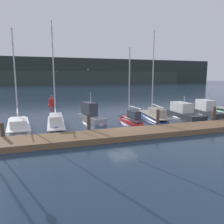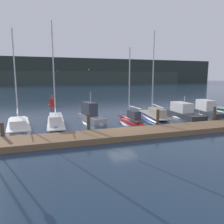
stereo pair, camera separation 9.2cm
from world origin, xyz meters
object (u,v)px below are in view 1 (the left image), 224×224
object	(u,v)px
motorboat_berth_8	(184,115)
sailboat_berth_3	(19,128)
sailboat_berth_7	(154,118)
sailboat_berth_4	(56,126)
channel_buoy	(52,102)
sailboat_berth_6	(131,121)
motorboat_berth_9	(207,113)
motorboat_berth_5	(91,118)

from	to	relation	value
motorboat_berth_8	sailboat_berth_3	bearing A→B (deg)	-179.75
sailboat_berth_3	sailboat_berth_7	bearing A→B (deg)	1.80
sailboat_berth_3	motorboat_berth_8	bearing A→B (deg)	0.25
sailboat_berth_3	sailboat_berth_4	xyz separation A→B (m)	(3.38, -0.22, 0.02)
motorboat_berth_8	channel_buoy	size ratio (longest dim) A/B	3.73
sailboat_berth_6	motorboat_berth_9	size ratio (longest dim) A/B	1.45
motorboat_berth_9	sailboat_berth_6	bearing A→B (deg)	-174.95
motorboat_berth_9	sailboat_berth_7	bearing A→B (deg)	-179.62
channel_buoy	sailboat_berth_3	bearing A→B (deg)	-103.17
sailboat_berth_3	motorboat_berth_8	distance (m)	18.28
sailboat_berth_3	motorboat_berth_5	distance (m)	7.47
sailboat_berth_4	motorboat_berth_8	size ratio (longest dim) A/B	1.66
motorboat_berth_5	motorboat_berth_8	bearing A→B (deg)	-8.02
sailboat_berth_4	motorboat_berth_5	size ratio (longest dim) A/B	1.98
sailboat_berth_6	sailboat_berth_7	xyz separation A→B (m)	(3.29, 0.91, 0.01)
sailboat_berth_7	motorboat_berth_8	bearing A→B (deg)	-5.71
sailboat_berth_3	motorboat_berth_8	world-z (taller)	sailboat_berth_3
channel_buoy	motorboat_berth_9	bearing A→B (deg)	-42.10
sailboat_berth_6	sailboat_berth_7	distance (m)	3.42
sailboat_berth_4	sailboat_berth_3	bearing A→B (deg)	176.32
sailboat_berth_6	motorboat_berth_8	xyz separation A→B (m)	(7.07, 0.54, 0.16)
motorboat_berth_5	motorboat_berth_8	world-z (taller)	motorboat_berth_5
motorboat_berth_5	motorboat_berth_8	distance (m)	11.10
sailboat_berth_3	motorboat_berth_5	world-z (taller)	sailboat_berth_3
motorboat_berth_5	motorboat_berth_8	xyz separation A→B (m)	(10.99, -1.55, -0.01)
sailboat_berth_3	motorboat_berth_8	size ratio (longest dim) A/B	1.50
sailboat_berth_4	motorboat_berth_5	world-z (taller)	sailboat_berth_4
sailboat_berth_4	motorboat_berth_9	bearing A→B (deg)	2.21
motorboat_berth_5	sailboat_berth_3	bearing A→B (deg)	-167.41
sailboat_berth_3	sailboat_berth_7	size ratio (longest dim) A/B	0.92
sailboat_berth_4	channel_buoy	world-z (taller)	sailboat_berth_4
motorboat_berth_5	motorboat_berth_9	distance (m)	14.87
sailboat_berth_6	channel_buoy	xyz separation A→B (m)	(-7.25, 17.37, 0.48)
motorboat_berth_8	channel_buoy	bearing A→B (deg)	130.39
sailboat_berth_7	sailboat_berth_4	bearing A→B (deg)	-176.54
channel_buoy	motorboat_berth_5	bearing A→B (deg)	-77.70
sailboat_berth_7	sailboat_berth_6	bearing A→B (deg)	-164.50
sailboat_berth_4	sailboat_berth_6	distance (m)	7.84
sailboat_berth_3	sailboat_berth_7	xyz separation A→B (m)	(14.50, 0.46, 0.04)
sailboat_berth_7	motorboat_berth_8	world-z (taller)	sailboat_berth_7
sailboat_berth_6	motorboat_berth_5	bearing A→B (deg)	151.98
sailboat_berth_3	sailboat_berth_6	distance (m)	11.22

